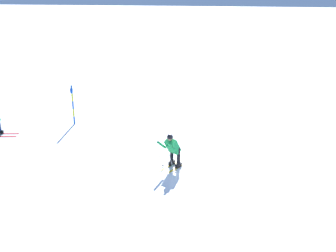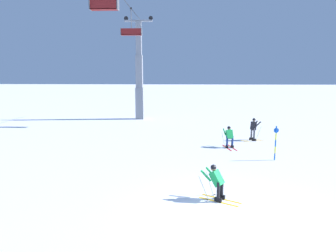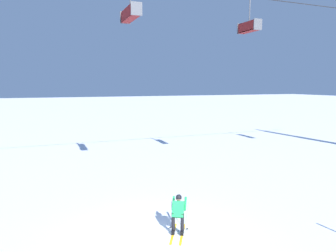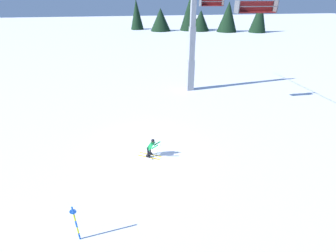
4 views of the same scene
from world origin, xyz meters
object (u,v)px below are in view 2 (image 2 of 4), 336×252
object	(u,v)px
skier_distant_uphill	(229,136)
lift_tower_far	(139,78)
chairlift_seat_fourth	(131,31)
skier_distant_downhill	(254,128)
chairlift_seat_middle	(104,4)
skier_carving_main	(217,180)
trail_marker_pole	(276,142)

from	to	relation	value
skier_distant_uphill	lift_tower_far	bearing A→B (deg)	31.82
chairlift_seat_fourth	skier_distant_uphill	xyz separation A→B (m)	(-8.04, -7.83, -7.85)
skier_distant_downhill	chairlift_seat_fourth	bearing A→B (deg)	59.82
chairlift_seat_middle	skier_distant_downhill	bearing A→B (deg)	-69.71
chairlift_seat_middle	chairlift_seat_fourth	xyz separation A→B (m)	(9.46, 0.00, -0.29)
lift_tower_far	chairlift_seat_middle	xyz separation A→B (m)	(-14.04, -0.00, 4.48)
skier_carving_main	skier_distant_uphill	bearing A→B (deg)	-11.63
lift_tower_far	trail_marker_pole	world-z (taller)	lift_tower_far
skier_carving_main	skier_distant_uphill	distance (m)	8.83
skier_distant_uphill	skier_distant_downhill	size ratio (longest dim) A/B	1.05
skier_distant_downhill	skier_carving_main	bearing A→B (deg)	160.38
chairlift_seat_middle	trail_marker_pole	bearing A→B (deg)	-98.59
trail_marker_pole	skier_distant_downhill	distance (m)	5.19
lift_tower_far	skier_distant_downhill	world-z (taller)	lift_tower_far
skier_carving_main	lift_tower_far	distance (m)	22.42
skier_carving_main	chairlift_seat_middle	xyz separation A→B (m)	(7.23, 6.05, 8.15)
skier_distant_uphill	chairlift_seat_middle	bearing A→B (deg)	100.25
skier_distant_uphill	skier_distant_downhill	world-z (taller)	skier_distant_downhill
lift_tower_far	skier_distant_downhill	bearing A→B (deg)	-136.20
skier_carving_main	chairlift_seat_middle	distance (m)	12.46
chairlift_seat_middle	skier_distant_downhill	distance (m)	13.26
chairlift_seat_middle	trail_marker_pole	size ratio (longest dim) A/B	1.05
skier_distant_uphill	trail_marker_pole	bearing A→B (deg)	-143.44
chairlift_seat_fourth	trail_marker_pole	size ratio (longest dim) A/B	1.20
skier_carving_main	chairlift_seat_middle	size ratio (longest dim) A/B	0.80
lift_tower_far	chairlift_seat_fourth	distance (m)	6.21
chairlift_seat_fourth	skier_distant_uphill	bearing A→B (deg)	-135.75
chairlift_seat_middle	skier_distant_uphill	size ratio (longest dim) A/B	1.17
trail_marker_pole	lift_tower_far	bearing A→B (deg)	32.75
skier_carving_main	trail_marker_pole	xyz separation A→B (m)	(5.72, -3.95, 0.27)
skier_carving_main	skier_distant_downhill	world-z (taller)	skier_distant_downhill
skier_carving_main	trail_marker_pole	distance (m)	6.95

